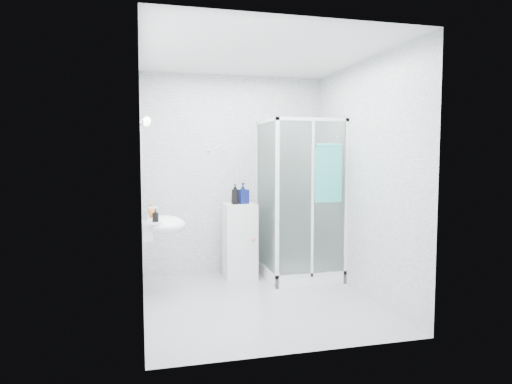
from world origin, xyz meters
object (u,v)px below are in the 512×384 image
object	(u,v)px
storage_cabinet	(240,241)
soap_dispenser_black	(156,215)
shampoo_bottle_b	(243,193)
shower_enclosure	(296,244)
hand_towel	(328,172)
soap_dispenser_orange	(151,211)
wall_basin	(162,225)
shampoo_bottle_a	(235,194)

from	to	relation	value
storage_cabinet	soap_dispenser_black	size ratio (longest dim) A/B	7.00
shampoo_bottle_b	shower_enclosure	bearing A→B (deg)	-20.75
hand_towel	soap_dispenser_orange	distance (m)	2.09
wall_basin	storage_cabinet	bearing A→B (deg)	29.09
shampoo_bottle_a	soap_dispenser_black	world-z (taller)	shampoo_bottle_a
wall_basin	soap_dispenser_orange	distance (m)	0.25
shampoo_bottle_b	soap_dispenser_orange	xyz separation A→B (m)	(-1.15, -0.38, -0.15)
soap_dispenser_black	hand_towel	bearing A→B (deg)	2.46
wall_basin	soap_dispenser_black	size ratio (longest dim) A/B	4.12
storage_cabinet	shampoo_bottle_a	xyz separation A→B (m)	(-0.07, -0.04, 0.60)
wall_basin	soap_dispenser_orange	size ratio (longest dim) A/B	3.71
wall_basin	shampoo_bottle_a	bearing A→B (deg)	28.99
shower_enclosure	soap_dispenser_black	distance (m)	1.86
wall_basin	hand_towel	bearing A→B (deg)	-2.54
hand_towel	shampoo_bottle_b	xyz separation A→B (m)	(-0.88, 0.64, -0.29)
storage_cabinet	hand_towel	world-z (taller)	hand_towel
soap_dispenser_orange	hand_towel	bearing A→B (deg)	-7.20
soap_dispenser_orange	soap_dispenser_black	distance (m)	0.35
shower_enclosure	soap_dispenser_orange	distance (m)	1.85
shampoo_bottle_b	hand_towel	bearing A→B (deg)	-35.80
shower_enclosure	storage_cabinet	world-z (taller)	shower_enclosure
hand_towel	soap_dispenser_orange	world-z (taller)	hand_towel
shower_enclosure	shampoo_bottle_b	xyz separation A→B (m)	(-0.62, 0.24, 0.64)
shampoo_bottle_b	soap_dispenser_orange	world-z (taller)	shampoo_bottle_b
storage_cabinet	shampoo_bottle_a	size ratio (longest dim) A/B	3.69
soap_dispenser_black	shampoo_bottle_b	bearing A→B (deg)	33.22
shower_enclosure	shampoo_bottle_b	bearing A→B (deg)	159.25
shower_enclosure	hand_towel	world-z (taller)	shower_enclosure
hand_towel	soap_dispenser_orange	xyz separation A→B (m)	(-2.03, 0.26, -0.43)
hand_towel	shampoo_bottle_b	distance (m)	1.13
soap_dispenser_black	soap_dispenser_orange	bearing A→B (deg)	97.38
shampoo_bottle_a	shampoo_bottle_b	xyz separation A→B (m)	(0.11, 0.04, 0.00)
shower_enclosure	soap_dispenser_orange	size ratio (longest dim) A/B	13.24
storage_cabinet	shampoo_bottle_b	distance (m)	0.61
hand_towel	soap_dispenser_orange	size ratio (longest dim) A/B	4.56
storage_cabinet	soap_dispenser_black	distance (m)	1.36
storage_cabinet	shampoo_bottle_b	size ratio (longest dim) A/B	3.58
shampoo_bottle_b	soap_dispenser_orange	distance (m)	1.22
wall_basin	soap_dispenser_black	world-z (taller)	wall_basin
wall_basin	storage_cabinet	distance (m)	1.18
storage_cabinet	hand_towel	size ratio (longest dim) A/B	1.38
shampoo_bottle_b	wall_basin	bearing A→B (deg)	-151.79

